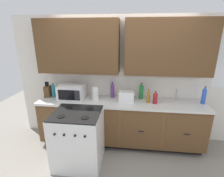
{
  "coord_description": "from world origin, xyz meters",
  "views": [
    {
      "loc": [
        0.18,
        -2.62,
        2.11
      ],
      "look_at": [
        -0.16,
        0.27,
        1.16
      ],
      "focal_mm": 26.99,
      "sensor_mm": 36.0,
      "label": 1
    }
  ],
  "objects": [
    {
      "name": "sink_faucet",
      "position": [
        1.05,
        0.51,
        1.01
      ],
      "size": [
        0.02,
        0.02,
        0.2
      ],
      "primitive_type": "cylinder",
      "color": "#B2B5BA",
      "rests_on": "counter_run"
    },
    {
      "name": "bottle_red",
      "position": [
        0.62,
        0.26,
        1.02
      ],
      "size": [
        0.08,
        0.08,
        0.23
      ],
      "color": "maroon",
      "rests_on": "counter_run"
    },
    {
      "name": "bottle_violet",
      "position": [
        -0.18,
        0.47,
        1.06
      ],
      "size": [
        0.07,
        0.07,
        0.32
      ],
      "color": "#663384",
      "rests_on": "counter_run"
    },
    {
      "name": "knife_block",
      "position": [
        -1.45,
        0.37,
        1.02
      ],
      "size": [
        0.11,
        0.14,
        0.31
      ],
      "color": "#52361E",
      "rests_on": "counter_run"
    },
    {
      "name": "toaster",
      "position": [
        0.1,
        0.31,
        1.0
      ],
      "size": [
        0.28,
        0.18,
        0.19
      ],
      "color": "white",
      "rests_on": "counter_run"
    },
    {
      "name": "bottle_teal",
      "position": [
        -1.33,
        0.36,
        1.04
      ],
      "size": [
        0.07,
        0.07,
        0.28
      ],
      "color": "#1E707A",
      "rests_on": "counter_run"
    },
    {
      "name": "counter_run",
      "position": [
        0.0,
        0.3,
        0.47
      ],
      "size": [
        3.11,
        0.64,
        0.91
      ],
      "color": "black",
      "rests_on": "ground_plane"
    },
    {
      "name": "bottle_green",
      "position": [
        0.38,
        0.46,
        1.06
      ],
      "size": [
        0.08,
        0.08,
        0.32
      ],
      "color": "#237A38",
      "rests_on": "counter_run"
    },
    {
      "name": "wall_unit",
      "position": [
        0.0,
        0.5,
        1.65
      ],
      "size": [
        4.28,
        0.4,
        2.44
      ],
      "color": "white",
      "rests_on": "ground_plane"
    },
    {
      "name": "stove_range",
      "position": [
        -0.65,
        -0.33,
        0.47
      ],
      "size": [
        0.76,
        0.68,
        0.95
      ],
      "color": "white",
      "rests_on": "ground_plane"
    },
    {
      "name": "bottle_blue",
      "position": [
        1.48,
        0.35,
        1.07
      ],
      "size": [
        0.07,
        0.07,
        0.32
      ],
      "color": "blue",
      "rests_on": "counter_run"
    },
    {
      "name": "bottle_amber",
      "position": [
        0.5,
        0.28,
        1.03
      ],
      "size": [
        0.06,
        0.06,
        0.26
      ],
      "color": "#9E6619",
      "rests_on": "counter_run"
    },
    {
      "name": "ground_plane",
      "position": [
        0.0,
        0.0,
        0.0
      ],
      "size": [
        8.0,
        8.0,
        0.0
      ],
      "primitive_type": "plane",
      "color": "gray"
    },
    {
      "name": "microwave",
      "position": [
        -0.94,
        0.31,
        1.05
      ],
      "size": [
        0.48,
        0.37,
        0.28
      ],
      "color": "white",
      "rests_on": "counter_run"
    },
    {
      "name": "paper_towel_roll",
      "position": [
        -0.48,
        0.29,
        1.04
      ],
      "size": [
        0.12,
        0.12,
        0.26
      ],
      "primitive_type": "cylinder",
      "color": "white",
      "rests_on": "counter_run"
    }
  ]
}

